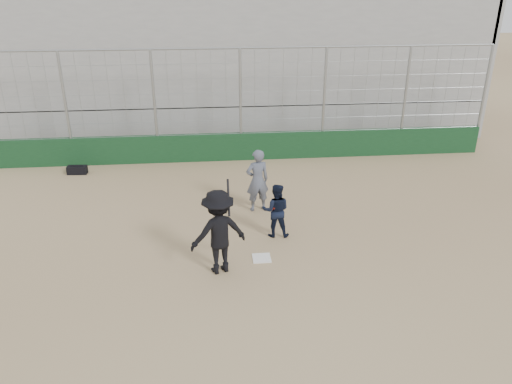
{
  "coord_description": "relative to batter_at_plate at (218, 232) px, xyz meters",
  "views": [
    {
      "loc": [
        -1.15,
        -10.33,
        6.4
      ],
      "look_at": [
        0.0,
        1.4,
        1.15
      ],
      "focal_mm": 35.0,
      "sensor_mm": 36.0,
      "label": 1
    }
  ],
  "objects": [
    {
      "name": "batter_at_plate",
      "position": [
        0.0,
        0.0,
        0.0
      ],
      "size": [
        1.47,
        1.12,
        2.14
      ],
      "color": "black",
      "rests_on": "ground"
    },
    {
      "name": "home_plate",
      "position": [
        1.03,
        0.41,
        -1.0
      ],
      "size": [
        0.44,
        0.44,
        0.02
      ],
      "primitive_type": "cube",
      "color": "white",
      "rests_on": "ground"
    },
    {
      "name": "backstop",
      "position": [
        1.03,
        7.41,
        -0.05
      ],
      "size": [
        18.1,
        0.25,
        4.04
      ],
      "color": "#103218",
      "rests_on": "ground"
    },
    {
      "name": "ground",
      "position": [
        1.03,
        0.41,
        -1.01
      ],
      "size": [
        90.0,
        90.0,
        0.0
      ],
      "primitive_type": "plane",
      "color": "olive",
      "rests_on": "ground"
    },
    {
      "name": "catcher_crouched",
      "position": [
        1.51,
        1.49,
        -0.51
      ],
      "size": [
        0.79,
        0.66,
        1.02
      ],
      "color": "black",
      "rests_on": "ground"
    },
    {
      "name": "umpire",
      "position": [
        1.2,
        3.11,
        -0.18
      ],
      "size": [
        0.76,
        0.58,
        1.66
      ],
      "primitive_type": "imported",
      "rotation": [
        0.0,
        0.0,
        3.37
      ],
      "color": "#4E5463",
      "rests_on": "ground"
    },
    {
      "name": "equipment_bag",
      "position": [
        -4.68,
        6.52,
        -0.87
      ],
      "size": [
        0.67,
        0.32,
        0.32
      ],
      "color": "black",
      "rests_on": "ground"
    },
    {
      "name": "bleachers",
      "position": [
        1.03,
        12.36,
        1.91
      ],
      "size": [
        20.25,
        6.7,
        6.98
      ],
      "color": "gray",
      "rests_on": "ground"
    }
  ]
}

